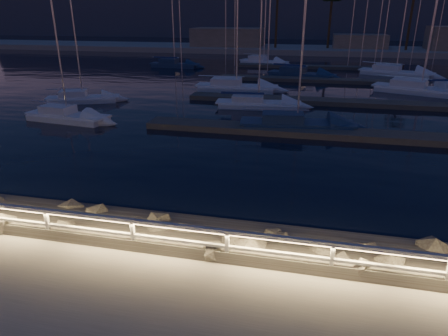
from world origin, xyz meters
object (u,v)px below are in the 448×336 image
at_px(guard_rail, 294,247).
at_px(sailboat_g, 418,89).
at_px(sailboat_b, 294,123).
at_px(sailboat_f, 234,86).
at_px(sailboat_c, 256,103).
at_px(sailboat_m, 263,61).
at_px(sailboat_k, 394,72).
at_px(sailboat_e, 81,98).
at_px(sailboat_a, 66,115).
at_px(sailboat_i, 174,64).
at_px(sailboat_n, 299,74).

bearing_deg(guard_rail, sailboat_g, 72.77).
distance_m(sailboat_b, sailboat_f, 14.90).
xyz_separation_m(sailboat_c, sailboat_m, (-3.41, 29.74, 0.06)).
bearing_deg(sailboat_f, guard_rail, -77.65).
bearing_deg(sailboat_g, sailboat_k, 113.67).
bearing_deg(guard_rail, sailboat_k, 77.65).
bearing_deg(sailboat_m, sailboat_c, -62.44).
relative_size(sailboat_f, sailboat_g, 0.92).
bearing_deg(sailboat_c, sailboat_k, 52.23).
xyz_separation_m(sailboat_e, sailboat_k, (29.99, 23.33, 0.05)).
height_order(sailboat_a, sailboat_i, sailboat_i).
xyz_separation_m(sailboat_b, sailboat_i, (-19.16, 29.61, 0.00)).
relative_size(sailboat_a, sailboat_c, 0.93).
bearing_deg(sailboat_n, sailboat_c, -82.17).
bearing_deg(sailboat_m, sailboat_e, -90.40).
bearing_deg(sailboat_c, sailboat_i, 119.16).
bearing_deg(sailboat_a, sailboat_k, 54.04).
bearing_deg(sailboat_g, sailboat_i, 177.83).
bearing_deg(sailboat_a, sailboat_m, 82.46).
xyz_separation_m(sailboat_k, sailboat_n, (-11.62, -4.41, -0.00)).
relative_size(guard_rail, sailboat_n, 3.17).
xyz_separation_m(sailboat_c, sailboat_f, (-3.30, 7.08, 0.06)).
bearing_deg(sailboat_e, sailboat_n, 24.24).
relative_size(sailboat_a, sailboat_b, 0.85).
bearing_deg(sailboat_c, sailboat_m, 92.00).
bearing_deg(sailboat_e, sailboat_m, 47.00).
relative_size(sailboat_e, sailboat_g, 0.70).
xyz_separation_m(sailboat_m, sailboat_n, (6.19, -12.17, -0.00)).
relative_size(sailboat_g, sailboat_i, 1.25).
distance_m(sailboat_e, sailboat_g, 32.31).
distance_m(sailboat_e, sailboat_i, 24.79).
height_order(sailboat_c, sailboat_f, sailboat_f).
relative_size(sailboat_c, sailboat_f, 0.86).
distance_m(sailboat_m, sailboat_n, 13.65).
relative_size(sailboat_c, sailboat_g, 0.79).
xyz_separation_m(sailboat_a, sailboat_k, (27.53, 29.45, 0.04)).
distance_m(sailboat_b, sailboat_m, 36.57).
bearing_deg(sailboat_k, guard_rail, -79.73).
xyz_separation_m(guard_rail, sailboat_e, (-20.09, 21.90, -0.97)).
bearing_deg(guard_rail, sailboat_e, 132.54).
bearing_deg(sailboat_a, sailboat_g, 38.86).
bearing_deg(sailboat_b, sailboat_g, 48.45).
distance_m(sailboat_f, sailboat_i, 20.49).
relative_size(sailboat_b, sailboat_e, 1.23).
relative_size(sailboat_b, sailboat_c, 1.09).
xyz_separation_m(sailboat_e, sailboat_g, (30.34, 11.13, 0.06)).
xyz_separation_m(sailboat_e, sailboat_m, (12.19, 31.09, 0.06)).
distance_m(sailboat_i, sailboat_m, 13.75).
bearing_deg(sailboat_a, sailboat_c, 36.74).
bearing_deg(guard_rail, sailboat_m, 98.49).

